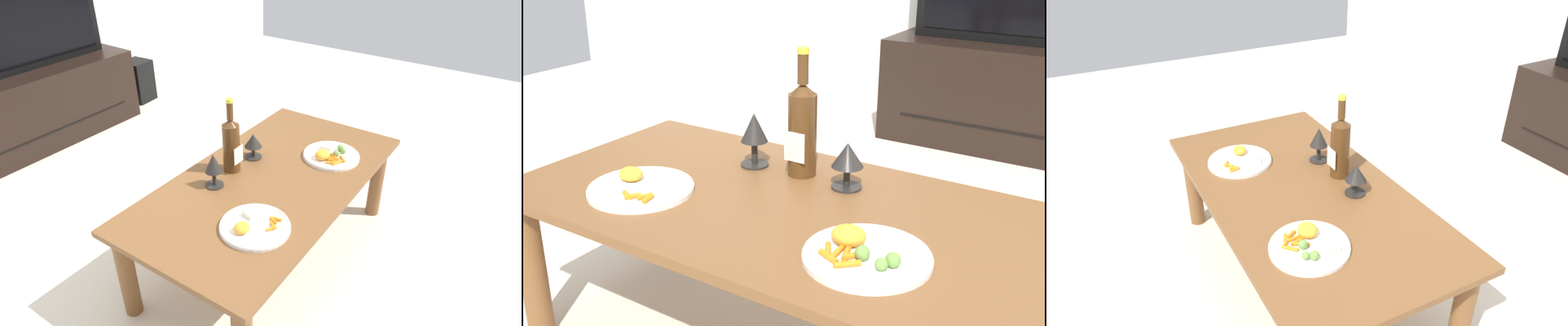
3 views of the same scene
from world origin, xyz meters
TOP-DOWN VIEW (x-y plane):
  - ground_plane at (0.00, 0.00)m, footprint 6.40×6.40m
  - dining_table at (0.00, 0.00)m, footprint 1.31×0.69m
  - tv_stand at (0.12, 1.92)m, footprint 1.28×0.44m
  - tv_screen at (0.12, 1.92)m, footprint 1.09×0.05m
  - floor_speaker at (0.96, 1.92)m, footprint 0.21×0.21m
  - wine_bottle at (-0.03, 0.18)m, footprint 0.07×0.08m
  - goblet_left at (-0.17, 0.16)m, footprint 0.08×0.08m
  - goblet_right at (0.11, 0.16)m, footprint 0.08×0.08m
  - dinner_plate_left at (-0.31, -0.13)m, footprint 0.26×0.26m
  - dinner_plate_right at (0.30, -0.13)m, footprint 0.26×0.26m

SIDE VIEW (x-z plane):
  - ground_plane at x=0.00m, z-range 0.00..0.00m
  - floor_speaker at x=0.96m, z-range 0.00..0.33m
  - tv_stand at x=0.12m, z-range 0.00..0.51m
  - dining_table at x=0.00m, z-range 0.15..0.58m
  - dinner_plate_left at x=-0.31m, z-range 0.42..0.47m
  - dinner_plate_right at x=0.30m, z-range 0.42..0.47m
  - goblet_right at x=0.11m, z-range 0.45..0.57m
  - goblet_left at x=-0.17m, z-range 0.46..0.61m
  - wine_bottle at x=-0.03m, z-range 0.40..0.73m
  - tv_screen at x=0.12m, z-range 0.51..1.12m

